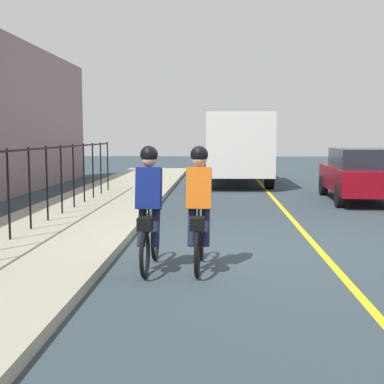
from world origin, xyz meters
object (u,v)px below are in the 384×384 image
(cyclist_follow, at_px, (149,208))
(box_truck_background, at_px, (237,146))
(cyclist_lead, at_px, (199,208))
(patrol_sedan, at_px, (361,174))

(cyclist_follow, relative_size, box_truck_background, 0.27)
(cyclist_lead, relative_size, patrol_sedan, 0.41)
(cyclist_follow, relative_size, patrol_sedan, 0.41)
(cyclist_lead, distance_m, cyclist_follow, 0.73)
(patrol_sedan, bearing_deg, box_truck_background, 35.94)
(cyclist_follow, distance_m, box_truck_background, 13.78)
(cyclist_lead, height_order, cyclist_follow, same)
(cyclist_lead, height_order, patrol_sedan, cyclist_lead)
(cyclist_lead, xyz_separation_m, patrol_sedan, (8.24, -4.54, -0.09))
(cyclist_lead, distance_m, patrol_sedan, 9.41)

